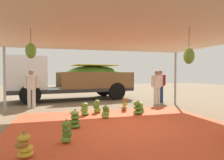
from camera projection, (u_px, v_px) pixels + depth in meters
name	position (u px, v px, depth m)	size (l,w,h in m)	color
ground_plane	(101.00, 109.00, 8.39)	(40.00, 40.00, 0.00)	#7F6B51
tarp_orange	(124.00, 127.00, 5.50)	(6.30, 5.51, 0.01)	#D1512D
tent_canopy	(125.00, 36.00, 5.33)	(8.00, 7.00, 2.63)	#9EA0A5
banana_bunch_2	(24.00, 147.00, 3.47)	(0.41, 0.42, 0.49)	gold
banana_bunch_4	(106.00, 112.00, 6.58)	(0.33, 0.33, 0.46)	#75A83D
banana_bunch_5	(75.00, 120.00, 5.42)	(0.41, 0.40, 0.53)	#477523
banana_bunch_6	(97.00, 107.00, 7.51)	(0.41, 0.38, 0.54)	#75A83D
banana_bunch_7	(85.00, 109.00, 7.07)	(0.39, 0.39, 0.51)	#60932D
banana_bunch_8	(138.00, 109.00, 7.20)	(0.47, 0.47, 0.52)	#518428
banana_bunch_9	(140.00, 108.00, 7.61)	(0.39, 0.41, 0.44)	#477523
banana_bunch_10	(67.00, 133.00, 4.24)	(0.34, 0.32, 0.51)	#60932D
banana_bunch_11	(124.00, 105.00, 7.99)	(0.34, 0.32, 0.56)	#996628
cargo_truck_main	(70.00, 78.00, 11.34)	(7.03, 3.29, 2.40)	#2D2D2D
worker_0	(157.00, 85.00, 9.65)	(0.61, 0.37, 1.67)	silver
worker_1	(160.00, 84.00, 10.22)	(0.62, 0.38, 1.70)	navy
worker_2	(31.00, 86.00, 8.58)	(0.61, 0.38, 1.68)	silver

